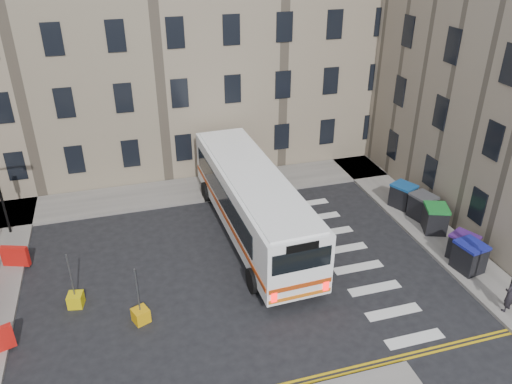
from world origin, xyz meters
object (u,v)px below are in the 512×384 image
wheelie_bin_b (463,247)px  bollard_chevron (141,315)px  wheelie_bin_a (469,256)px  bollard_yellow (76,300)px  bus (252,200)px  wheelie_bin_e (403,195)px  pedestrian (510,293)px  wheelie_bin_c (435,218)px  wheelie_bin_d (422,206)px

wheelie_bin_b → bollard_chevron: (-14.97, 0.08, -0.50)m
wheelie_bin_a → bollard_chevron: bearing=167.2°
bollard_yellow → bollard_chevron: size_ratio=1.00×
wheelie_bin_a → bollard_chevron: (-14.70, 0.90, -0.55)m
wheelie_bin_a → wheelie_bin_b: wheelie_bin_a is taller
bus → wheelie_bin_e: size_ratio=8.20×
wheelie_bin_e → pedestrian: pedestrian is taller
wheelie_bin_b → wheelie_bin_c: size_ratio=0.93×
wheelie_bin_d → bollard_chevron: wheelie_bin_d is taller
wheelie_bin_d → bollard_yellow: size_ratio=2.45×
wheelie_bin_b → wheelie_bin_c: 2.54m
wheelie_bin_a → wheelie_bin_b: 0.86m
bollard_yellow → wheelie_bin_a: bearing=-8.7°
bollard_yellow → wheelie_bin_c: bearing=2.3°
wheelie_bin_e → pedestrian: bearing=-117.9°
wheelie_bin_c → wheelie_bin_d: size_ratio=1.08×
bus → wheelie_bin_a: size_ratio=8.95×
bus → wheelie_bin_c: bus is taller
wheelie_bin_a → pedestrian: pedestrian is taller
wheelie_bin_a → pedestrian: 2.85m
wheelie_bin_a → bollard_yellow: bearing=162.0°
bus → pedestrian: bus is taller
wheelie_bin_d → pedestrian: (-0.81, -7.53, 0.18)m
wheelie_bin_b → wheelie_bin_e: wheelie_bin_e is taller
wheelie_bin_a → wheelie_bin_c: (0.46, 3.34, 0.01)m
bus → bollard_chevron: bearing=-142.6°
bus → wheelie_bin_d: size_ratio=8.65×
wheelie_bin_d → wheelie_bin_e: wheelie_bin_d is taller
bus → wheelie_bin_c: size_ratio=8.02×
wheelie_bin_d → bollard_chevron: (-15.27, -3.79, -0.54)m
pedestrian → bollard_chevron: (-14.46, 3.74, -0.72)m
pedestrian → bollard_yellow: size_ratio=2.89×
bus → wheelie_bin_e: bearing=-1.2°
wheelie_bin_b → bollard_chevron: size_ratio=2.46×
wheelie_bin_c → wheelie_bin_b: bearing=-73.3°
bollard_chevron → wheelie_bin_e: bearing=19.1°
wheelie_bin_b → wheelie_bin_e: bearing=65.6°
pedestrian → wheelie_bin_a: bearing=-116.3°
wheelie_bin_d → bollard_yellow: wheelie_bin_d is taller
bus → wheelie_bin_e: (8.82, 0.14, -1.15)m
wheelie_bin_b → wheelie_bin_c: bearing=60.9°
bus → bollard_chevron: (-6.11, -5.04, -1.68)m
bus → wheelie_bin_d: (9.16, -1.25, -1.14)m
wheelie_bin_e → bollard_yellow: (-17.47, -3.45, -0.53)m
wheelie_bin_b → bollard_yellow: bearing=149.3°
wheelie_bin_d → bollard_yellow: 17.93m
wheelie_bin_a → wheelie_bin_d: 4.72m
wheelie_bin_b → bollard_yellow: 17.61m
wheelie_bin_d → wheelie_bin_c: bearing=-109.3°
wheelie_bin_e → wheelie_bin_a: bearing=-117.1°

